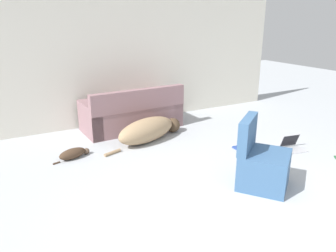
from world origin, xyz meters
TOP-DOWN VIEW (x-y plane):
  - ground_plane at (0.00, 0.00)m, footprint 20.00×20.00m
  - wall_back at (0.00, 3.89)m, footprint 7.58×0.06m
  - couch at (0.11, 3.36)m, footprint 1.88×0.92m
  - dog at (0.11, 2.60)m, footprint 1.68×0.80m
  - cat at (-1.23, 2.47)m, footprint 0.61×0.30m
  - laptop_open at (2.01, 1.15)m, footprint 0.37×0.37m
  - book_blue at (1.30, 1.59)m, footprint 0.24×0.13m
  - side_chair at (0.69, 0.48)m, footprint 0.85×0.84m

SIDE VIEW (x-z plane):
  - ground_plane at x=0.00m, z-range 0.00..0.00m
  - book_blue at x=1.30m, z-range 0.00..0.02m
  - laptop_open at x=2.01m, z-range -0.04..0.19m
  - cat at x=-1.23m, z-range 0.00..0.16m
  - dog at x=0.11m, z-range -0.01..0.41m
  - couch at x=0.11m, z-range -0.13..0.70m
  - side_chair at x=0.69m, z-range -0.14..0.75m
  - wall_back at x=0.00m, z-range 0.00..2.55m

